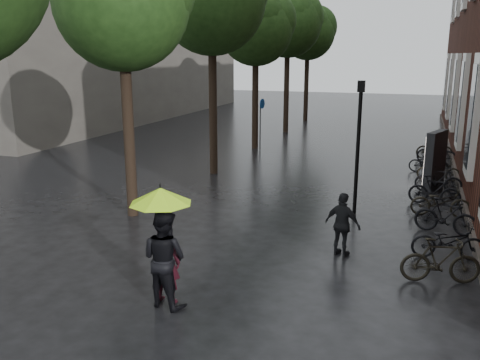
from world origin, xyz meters
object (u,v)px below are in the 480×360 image
at_px(lamp_post, 359,135).
at_px(person_black, 164,258).
at_px(person_burgundy, 166,261).
at_px(parked_bicycles, 438,185).
at_px(ad_lightbox, 435,160).
at_px(pedestrian_walking, 343,225).

bearing_deg(lamp_post, person_black, -110.94).
distance_m(person_burgundy, parked_bicycles, 10.98).
height_order(parked_bicycles, ad_lightbox, ad_lightbox).
height_order(parked_bicycles, lamp_post, lamp_post).
bearing_deg(lamp_post, ad_lightbox, 58.99).
bearing_deg(person_black, person_burgundy, -59.56).
distance_m(pedestrian_walking, lamp_post, 3.90).
height_order(person_burgundy, person_black, person_black).
relative_size(person_black, parked_bicycles, 0.13).
height_order(person_black, ad_lightbox, ad_lightbox).
distance_m(person_burgundy, person_black, 0.17).
relative_size(person_black, ad_lightbox, 0.91).
xyz_separation_m(person_black, parked_bicycles, (5.18, 9.77, -0.50)).
bearing_deg(parked_bicycles, lamp_post, -133.23).
xyz_separation_m(parked_bicycles, ad_lightbox, (-0.12, 1.25, 0.60)).
bearing_deg(person_black, ad_lightbox, -102.61).
relative_size(parked_bicycles, ad_lightbox, 6.96).
bearing_deg(lamp_post, parked_bicycles, 46.77).
bearing_deg(person_burgundy, lamp_post, -108.80).
relative_size(person_black, lamp_post, 0.48).
relative_size(ad_lightbox, lamp_post, 0.53).
bearing_deg(lamp_post, person_burgundy, -111.55).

